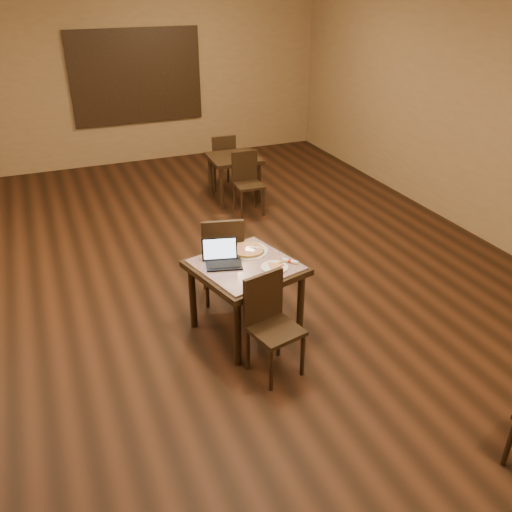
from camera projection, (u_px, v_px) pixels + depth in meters
name	position (u px, v px, depth m)	size (l,w,h in m)	color
ground	(195.00, 290.00, 6.18)	(10.00, 10.00, 0.00)	black
wall_back	(108.00, 81.00, 9.57)	(8.00, 0.02, 3.00)	olive
wall_right	(493.00, 125.00, 6.84)	(0.02, 10.00, 3.00)	olive
ceiling	(177.00, 0.00, 4.78)	(8.00, 10.00, 0.02)	silver
mural	(137.00, 77.00, 9.68)	(2.34, 0.05, 1.64)	#265F8C
tiled_table	(246.00, 273.00, 5.19)	(1.13, 1.13, 0.76)	black
chair_main_near	(270.00, 319.00, 4.74)	(0.49, 0.49, 0.94)	black
chair_main_far	(223.00, 255.00, 5.72)	(0.53, 0.53, 1.01)	black
laptop	(222.00, 257.00, 5.13)	(0.39, 0.34, 0.23)	black
plate	(275.00, 267.00, 5.06)	(0.26, 0.26, 0.01)	white
pizza_slice	(275.00, 266.00, 5.06)	(0.18, 0.18, 0.02)	beige
pizza_pan	(248.00, 251.00, 5.37)	(0.39, 0.39, 0.01)	silver
pizza_whole	(248.00, 249.00, 5.37)	(0.32, 0.32, 0.02)	beige
spatula	(251.00, 249.00, 5.35)	(0.11, 0.26, 0.01)	silver
napkin_roll	(290.00, 261.00, 5.15)	(0.13, 0.15, 0.04)	white
other_table_a	(234.00, 164.00, 8.38)	(0.78, 0.78, 0.70)	black
other_table_a_chair_near	(247.00, 179.00, 7.98)	(0.41, 0.41, 0.91)	black
other_table_a_chair_far	(223.00, 159.00, 8.84)	(0.41, 0.41, 0.91)	black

